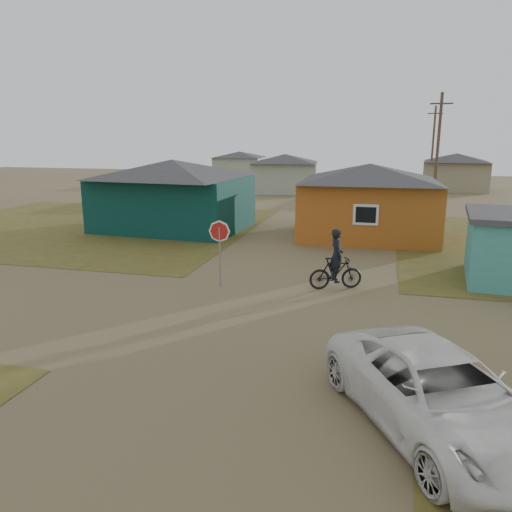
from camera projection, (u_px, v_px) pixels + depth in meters
The scene contains 12 objects.
ground at pixel (259, 325), 14.43m from camera, with size 120.00×120.00×0.00m, color brown.
grass_nw at pixel (86, 226), 30.04m from camera, with size 20.00×18.00×0.00m, color brown.
house_teal at pixel (173, 194), 28.70m from camera, with size 8.93×7.08×4.00m.
house_yellow at pixel (368, 200), 26.52m from camera, with size 7.72×6.76×3.90m.
house_pale_west at pixel (285, 173), 47.43m from camera, with size 7.04×6.15×3.60m.
house_beige_east at pixel (456, 171), 49.21m from camera, with size 6.95×6.05×3.60m.
house_pale_north at pixel (239, 165), 60.68m from camera, with size 6.28×5.81×3.40m.
utility_pole_near at pixel (437, 154), 32.58m from camera, with size 1.40×0.20×8.00m.
utility_pole_far at pixel (433, 148), 47.39m from camera, with size 1.40×0.20×8.00m.
stop_sign at pixel (219, 238), 17.75m from camera, with size 0.75×0.33×2.42m.
cyclist at pixel (336, 267), 17.65m from camera, with size 1.98×1.24×2.17m.
vehicle at pixel (439, 394), 9.11m from camera, with size 2.49×5.39×1.50m, color white.
Camera 1 is at (3.29, -13.14, 5.36)m, focal length 35.00 mm.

